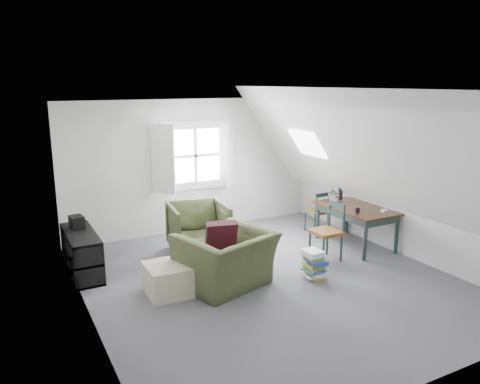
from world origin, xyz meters
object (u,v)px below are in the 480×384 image
dining_chair_near (328,230)px  dining_chair_far (318,211)px  magazine_stack (314,264)px  media_shelf (82,256)px  ottoman (170,279)px  dining_table (356,212)px  armchair_near (226,286)px  armchair_far (199,252)px

dining_chair_near → dining_chair_far: bearing=137.7°
dining_chair_near → magazine_stack: size_ratio=2.23×
media_shelf → ottoman: bearing=-54.7°
dining_table → dining_chair_near: (-0.84, -0.30, -0.12)m
dining_table → dining_chair_far: size_ratio=1.74×
armchair_near → dining_chair_near: size_ratio=1.28×
armchair_far → media_shelf: 1.90m
dining_table → dining_chair_far: 0.94m
dining_chair_near → media_shelf: (-3.59, 1.22, -0.20)m
dining_table → dining_chair_near: 0.90m
armchair_near → armchair_far: size_ratio=1.27×
dining_table → media_shelf: bearing=171.2°
ottoman → dining_chair_far: (3.39, 1.22, 0.21)m
armchair_near → media_shelf: size_ratio=0.96×
armchair_far → dining_chair_near: size_ratio=1.00×
magazine_stack → armchair_far: bearing=121.4°
dining_table → dining_chair_far: bearing=100.7°
dining_chair_far → dining_chair_near: 1.41m
magazine_stack → ottoman: bearing=166.2°
armchair_far → dining_chair_near: 2.18m
armchair_near → ottoman: ottoman is taller
dining_table → dining_chair_far: dining_chair_far is taller
armchair_far → dining_table: (2.55, -0.96, 0.61)m
armchair_near → ottoman: size_ratio=1.93×
armchair_far → dining_chair_far: size_ratio=1.17×
armchair_far → dining_chair_far: dining_chair_far is taller
ottoman → dining_table: size_ratio=0.44×
dining_table → media_shelf: dining_table is taller
dining_chair_near → media_shelf: size_ratio=0.75×
armchair_near → dining_chair_near: dining_chair_near is taller
armchair_far → dining_table: dining_table is taller
dining_chair_near → armchair_far: bearing=-138.0°
armchair_near → ottoman: (-0.78, 0.14, 0.21)m
armchair_near → magazine_stack: magazine_stack is taller
magazine_stack → dining_table: bearing=28.5°
armchair_far → dining_table: bearing=-13.0°
magazine_stack → dining_chair_far: bearing=51.7°
magazine_stack → dining_chair_near: bearing=38.4°
dining_chair_far → magazine_stack: size_ratio=1.91×
dining_table → media_shelf: 4.54m
armchair_far → ottoman: bearing=-119.6°
dining_chair_near → ottoman: bearing=-101.5°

